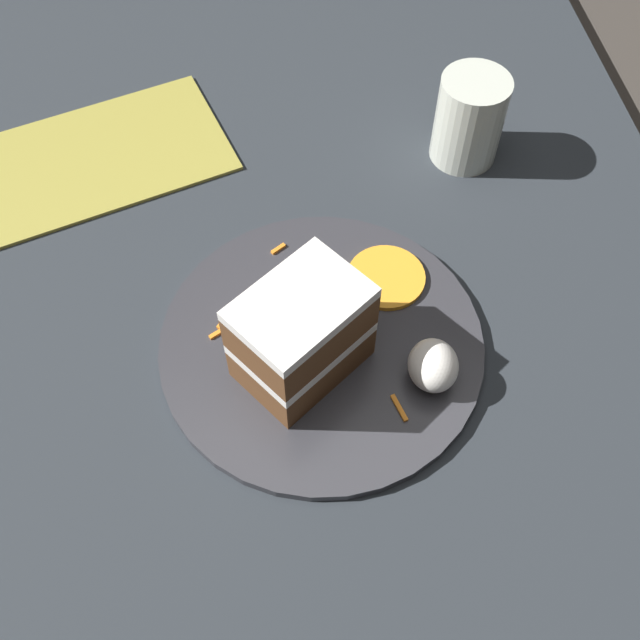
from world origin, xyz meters
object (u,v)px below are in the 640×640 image
drinking_glass (467,124)px  menu_card (96,158)px  plate (320,344)px  cream_dollop (432,366)px  cake_slice (300,334)px  orange_garnish (385,277)px

drinking_glass → menu_card: 0.41m
plate → cream_dollop: (-0.05, -0.09, 0.03)m
plate → menu_card: 0.35m
cake_slice → cream_dollop: (-0.03, -0.11, -0.03)m
orange_garnish → menu_card: bearing=53.1°
cake_slice → drinking_glass: cake_slice is taller
cream_dollop → orange_garnish: size_ratio=0.65×
cake_slice → drinking_glass: 0.32m
plate → cream_dollop: size_ratio=6.12×
menu_card → plate: bearing=-159.4°
cream_dollop → plate: bearing=60.2°
menu_card → cake_slice: bearing=-164.1°
drinking_glass → menu_card: (0.05, 0.40, -0.04)m
cream_dollop → drinking_glass: size_ratio=0.49×
cream_dollop → menu_card: cream_dollop is taller
orange_garnish → drinking_glass: bearing=-35.4°
plate → menu_card: size_ratio=1.07×
cake_slice → menu_card: size_ratio=0.47×
plate → drinking_glass: (0.23, -0.19, 0.04)m
plate → orange_garnish: size_ratio=3.96×
orange_garnish → drinking_glass: (0.17, -0.12, 0.03)m
plate → menu_card: plate is taller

